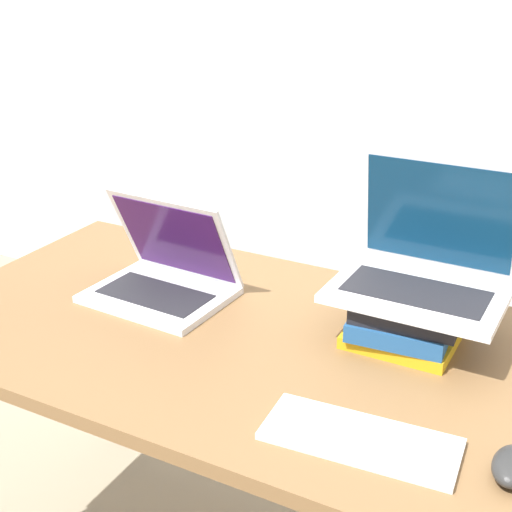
% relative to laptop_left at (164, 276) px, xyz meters
% --- Properties ---
extents(desk, '(1.58, 0.77, 0.72)m').
position_rel_laptop_left_xyz_m(desk, '(0.34, -0.07, -0.12)').
color(desk, brown).
rests_on(desk, ground_plane).
extents(laptop_left, '(0.32, 0.26, 0.23)m').
position_rel_laptop_left_xyz_m(laptop_left, '(0.00, 0.00, 0.00)').
color(laptop_left, silver).
rests_on(laptop_left, desk).
extents(book_stack, '(0.22, 0.26, 0.10)m').
position_rel_laptop_left_xyz_m(book_stack, '(0.55, 0.07, 0.00)').
color(book_stack, gold).
rests_on(book_stack, desk).
extents(laptop_on_books, '(0.34, 0.26, 0.26)m').
position_rel_laptop_left_xyz_m(laptop_on_books, '(0.57, 0.10, 0.11)').
color(laptop_on_books, silver).
rests_on(laptop_on_books, book_stack).
extents(wireless_keyboard, '(0.32, 0.15, 0.01)m').
position_rel_laptop_left_xyz_m(wireless_keyboard, '(0.59, -0.30, -0.04)').
color(wireless_keyboard, white).
rests_on(wireless_keyboard, desk).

